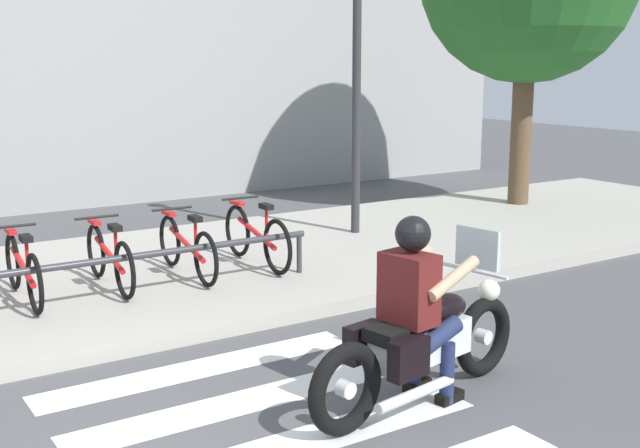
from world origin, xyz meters
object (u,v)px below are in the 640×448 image
object	(u,v)px
bicycle_4	(109,257)
bicycle_6	(256,236)
street_lamp	(357,47)
bicycle_5	(187,247)
bicycle_3	(23,269)
motorcycle	(422,343)
bike_rack	(37,272)
rider	(416,297)

from	to	relation	value
bicycle_4	bicycle_6	size ratio (longest dim) A/B	0.96
street_lamp	bicycle_5	bearing A→B (deg)	-163.30
bicycle_5	bicycle_6	bearing A→B (deg)	-0.06
bicycle_5	street_lamp	bearing A→B (deg)	16.70
bicycle_3	bicycle_4	distance (m)	0.89
motorcycle	bike_rack	world-z (taller)	motorcycle
street_lamp	bicycle_6	bearing A→B (deg)	-156.78
motorcycle	street_lamp	size ratio (longest dim) A/B	0.49
bike_rack	street_lamp	bearing A→B (deg)	16.96
bicycle_6	bicycle_4	bearing A→B (deg)	179.98
bicycle_3	bicycle_6	xyz separation A→B (m)	(2.66, -0.00, 0.02)
bicycle_3	bicycle_6	distance (m)	2.66
motorcycle	street_lamp	world-z (taller)	street_lamp
bicycle_4	bicycle_3	bearing A→B (deg)	179.99
bicycle_4	motorcycle	bearing A→B (deg)	-73.79
rider	bike_rack	size ratio (longest dim) A/B	0.25
motorcycle	bicycle_3	size ratio (longest dim) A/B	1.37
rider	bicycle_6	xyz separation A→B (m)	(0.74, 3.80, -0.33)
bicycle_5	bike_rack	xyz separation A→B (m)	(-1.77, -0.56, 0.09)
rider	street_lamp	distance (m)	5.78
bike_rack	street_lamp	world-z (taller)	street_lamp
bicycle_5	bike_rack	distance (m)	1.86
bicycle_3	bike_rack	bearing A→B (deg)	-90.02
bicycle_3	bicycle_5	world-z (taller)	bicycle_5
rider	street_lamp	size ratio (longest dim) A/B	0.32
bicycle_6	bicycle_5	bearing A→B (deg)	179.94
bicycle_3	rider	bearing A→B (deg)	-63.31
street_lamp	bicycle_4	bearing A→B (deg)	-167.01
rider	bike_rack	xyz separation A→B (m)	(-1.91, 3.25, -0.26)
bicycle_4	bike_rack	bearing A→B (deg)	-147.93
bicycle_3	bicycle_4	world-z (taller)	bicycle_4
bicycle_3	bicycle_6	bearing A→B (deg)	-0.02
bicycle_5	rider	bearing A→B (deg)	-87.87
bicycle_5	bicycle_4	bearing A→B (deg)	-179.99
rider	bicycle_6	distance (m)	3.89
bicycle_3	bicycle_6	world-z (taller)	bicycle_6
motorcycle	bicycle_3	world-z (taller)	motorcycle
motorcycle	bicycle_3	distance (m)	4.28
rider	street_lamp	bearing A→B (deg)	59.09
bicycle_4	street_lamp	distance (m)	4.52
motorcycle	bicycle_6	distance (m)	3.85
bicycle_5	street_lamp	xyz separation A→B (m)	(2.95, 0.88, 2.22)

